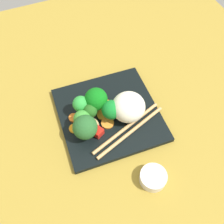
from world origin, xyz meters
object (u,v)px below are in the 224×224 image
object	(u,v)px
chopstick_pair	(129,130)
sauce_cup	(153,178)
rice_mound	(128,107)
carrot_slice_1	(74,118)
square_plate	(109,114)
broccoli_floret_4	(90,110)

from	to	relation	value
chopstick_pair	sauce_cup	distance (cm)	12.71
rice_mound	chopstick_pair	bearing A→B (deg)	-111.94
rice_mound	chopstick_pair	distance (cm)	5.47
carrot_slice_1	chopstick_pair	world-z (taller)	chopstick_pair
chopstick_pair	sauce_cup	xyz separation A→B (cm)	(0.03, -12.70, -0.43)
rice_mound	carrot_slice_1	distance (cm)	13.92
square_plate	broccoli_floret_4	distance (cm)	6.37
broccoli_floret_4	carrot_slice_1	xyz separation A→B (cm)	(-3.95, 1.63, -3.28)
chopstick_pair	sauce_cup	bearing A→B (deg)	-108.34
broccoli_floret_4	sauce_cup	xyz separation A→B (cm)	(7.22, -19.49, -3.60)
square_plate	rice_mound	xyz separation A→B (cm)	(4.09, -2.47, 4.30)
broccoli_floret_4	chopstick_pair	distance (cm)	10.39
rice_mound	broccoli_floret_4	distance (cm)	9.25
rice_mound	chopstick_pair	size ratio (longest dim) A/B	0.40
carrot_slice_1	sauce_cup	distance (cm)	23.90
square_plate	carrot_slice_1	size ratio (longest dim) A/B	10.08
carrot_slice_1	chopstick_pair	xyz separation A→B (cm)	(11.15, -8.43, 0.11)
square_plate	rice_mound	world-z (taller)	rice_mound
rice_mound	sauce_cup	xyz separation A→B (cm)	(-1.62, -16.79, -3.67)
square_plate	rice_mound	size ratio (longest dim) A/B	3.00
rice_mound	carrot_slice_1	xyz separation A→B (cm)	(-12.80, 4.34, -3.35)
rice_mound	square_plate	bearing A→B (deg)	148.87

